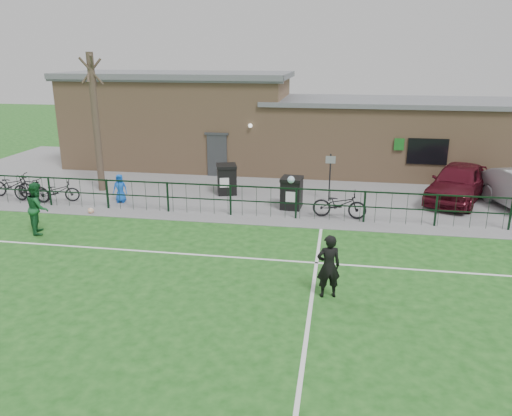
% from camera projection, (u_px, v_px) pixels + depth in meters
% --- Properties ---
extents(ground, '(90.00, 90.00, 0.00)m').
position_uv_depth(ground, '(219.00, 327.00, 11.39)').
color(ground, '#195017').
rests_on(ground, ground).
extents(paving_strip, '(34.00, 13.00, 0.02)m').
position_uv_depth(paving_strip, '(286.00, 181.00, 24.08)').
color(paving_strip, slate).
rests_on(paving_strip, ground).
extents(pitch_line_touch, '(28.00, 0.10, 0.01)m').
position_uv_depth(pitch_line_touch, '(269.00, 219.00, 18.72)').
color(pitch_line_touch, white).
rests_on(pitch_line_touch, ground).
extents(pitch_line_mid, '(28.00, 0.10, 0.01)m').
position_uv_depth(pitch_line_mid, '(250.00, 258.00, 15.15)').
color(pitch_line_mid, white).
rests_on(pitch_line_mid, ground).
extents(pitch_line_perp, '(0.10, 16.00, 0.01)m').
position_uv_depth(pitch_line_perp, '(307.00, 335.00, 11.07)').
color(pitch_line_perp, white).
rests_on(pitch_line_perp, ground).
extents(perimeter_fence, '(28.00, 0.10, 1.20)m').
position_uv_depth(perimeter_fence, '(269.00, 202.00, 18.73)').
color(perimeter_fence, black).
rests_on(perimeter_fence, ground).
extents(bare_tree, '(0.30, 0.30, 6.00)m').
position_uv_depth(bare_tree, '(96.00, 124.00, 21.65)').
color(bare_tree, '#433429').
rests_on(bare_tree, ground).
extents(wheelie_bin_left, '(1.03, 1.10, 1.21)m').
position_uv_depth(wheelie_bin_left, '(227.00, 180.00, 21.84)').
color(wheelie_bin_left, black).
rests_on(wheelie_bin_left, paving_strip).
extents(wheelie_bin_right, '(0.84, 0.94, 1.17)m').
position_uv_depth(wheelie_bin_right, '(292.00, 194.00, 19.81)').
color(wheelie_bin_right, black).
rests_on(wheelie_bin_right, paving_strip).
extents(sign_post, '(0.08, 0.08, 2.00)m').
position_uv_depth(sign_post, '(330.00, 178.00, 20.63)').
color(sign_post, black).
rests_on(sign_post, paving_strip).
extents(car_maroon, '(3.65, 5.03, 1.59)m').
position_uv_depth(car_maroon, '(458.00, 182.00, 20.70)').
color(car_maroon, '#4E0E1A').
rests_on(car_maroon, paving_strip).
extents(bicycle_a, '(2.06, 0.85, 1.06)m').
position_uv_depth(bicycle_a, '(12.00, 185.00, 21.31)').
color(bicycle_a, black).
rests_on(bicycle_a, paving_strip).
extents(bicycle_b, '(1.81, 0.71, 1.06)m').
position_uv_depth(bicycle_b, '(31.00, 189.00, 20.66)').
color(bicycle_b, black).
rests_on(bicycle_b, paving_strip).
extents(bicycle_c, '(1.84, 1.18, 0.91)m').
position_uv_depth(bicycle_c, '(58.00, 191.00, 20.64)').
color(bicycle_c, black).
rests_on(bicycle_c, paving_strip).
extents(bicycle_e, '(2.04, 0.82, 1.05)m').
position_uv_depth(bicycle_e, '(339.00, 204.00, 18.67)').
color(bicycle_e, black).
rests_on(bicycle_e, paving_strip).
extents(spectator_child, '(0.64, 0.48, 1.18)m').
position_uv_depth(spectator_child, '(120.00, 188.00, 20.57)').
color(spectator_child, blue).
rests_on(spectator_child, paving_strip).
extents(goalkeeper_kick, '(1.74, 3.29, 2.42)m').
position_uv_depth(goalkeeper_kick, '(327.00, 264.00, 12.64)').
color(goalkeeper_kick, black).
rests_on(goalkeeper_kick, ground).
extents(outfield_player, '(1.00, 1.08, 1.78)m').
position_uv_depth(outfield_player, '(38.00, 208.00, 17.08)').
color(outfield_player, '#1A5B2C').
rests_on(outfield_player, ground).
extents(ball_ground, '(0.23, 0.23, 0.23)m').
position_uv_depth(ball_ground, '(91.00, 211.00, 19.31)').
color(ball_ground, white).
rests_on(ball_ground, ground).
extents(clubhouse, '(24.25, 5.40, 4.96)m').
position_uv_depth(clubhouse, '(276.00, 126.00, 26.38)').
color(clubhouse, tan).
rests_on(clubhouse, ground).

